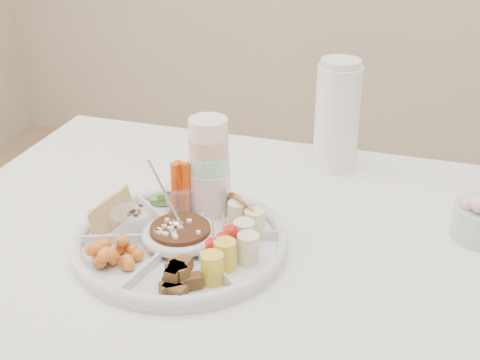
% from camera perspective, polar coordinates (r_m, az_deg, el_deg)
% --- Properties ---
extents(party_tray, '(0.49, 0.49, 0.04)m').
position_cam_1_polar(party_tray, '(1.20, -5.09, -4.98)').
color(party_tray, silver).
rests_on(party_tray, dining_table).
extents(bean_dip, '(0.14, 0.14, 0.04)m').
position_cam_1_polar(bean_dip, '(1.20, -5.11, -4.67)').
color(bean_dip, '#553017').
rests_on(bean_dip, party_tray).
extents(tortillas, '(0.12, 0.12, 0.05)m').
position_cam_1_polar(tortillas, '(1.25, 0.11, -2.44)').
color(tortillas, '#B28151').
rests_on(tortillas, party_tray).
extents(carrot_cucumber, '(0.16, 0.16, 0.11)m').
position_cam_1_polar(carrot_cucumber, '(1.30, -5.02, -0.39)').
color(carrot_cucumber, '#E14D0A').
rests_on(carrot_cucumber, party_tray).
extents(pita_raisins, '(0.14, 0.14, 0.06)m').
position_cam_1_polar(pita_raisins, '(1.26, -10.18, -2.67)').
color(pita_raisins, tan).
rests_on(pita_raisins, party_tray).
extents(cherries, '(0.13, 0.13, 0.04)m').
position_cam_1_polar(cherries, '(1.15, -10.83, -6.20)').
color(cherries, '#E79740').
rests_on(cherries, party_tray).
extents(granola_chunks, '(0.13, 0.13, 0.04)m').
position_cam_1_polar(granola_chunks, '(1.09, -5.30, -7.98)').
color(granola_chunks, '#523821').
rests_on(granola_chunks, party_tray).
extents(banana_tomato, '(0.16, 0.16, 0.10)m').
position_cam_1_polar(banana_tomato, '(1.13, 0.48, -5.00)').
color(banana_tomato, '#F2EC92').
rests_on(banana_tomato, party_tray).
extents(cup_stack, '(0.11, 0.11, 0.22)m').
position_cam_1_polar(cup_stack, '(1.26, -2.66, 1.26)').
color(cup_stack, silver).
rests_on(cup_stack, dining_table).
extents(thermos, '(0.11, 0.11, 0.25)m').
position_cam_1_polar(thermos, '(1.48, 8.31, 5.58)').
color(thermos, white).
rests_on(thermos, dining_table).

